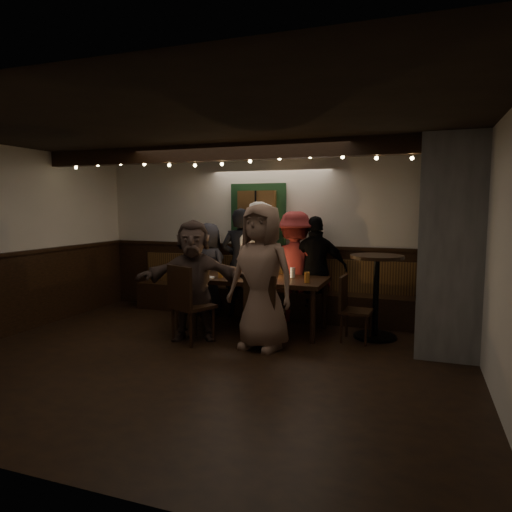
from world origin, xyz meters
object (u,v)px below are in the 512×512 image
at_px(person_a, 208,269).
at_px(person_e, 316,269).
at_px(chair_near_left, 187,300).
at_px(person_c, 258,260).
at_px(person_b, 241,263).
at_px(person_d, 295,266).
at_px(chair_near_right, 262,306).
at_px(dining_table, 251,282).
at_px(person_f, 193,280).
at_px(person_g, 262,277).
at_px(high_top, 376,286).
at_px(chair_end, 350,304).

distance_m(person_a, person_e, 1.78).
height_order(chair_near_left, person_c, person_c).
relative_size(person_b, person_d, 1.03).
height_order(chair_near_right, person_d, person_d).
relative_size(dining_table, person_f, 1.33).
height_order(chair_near_left, person_e, person_e).
bearing_deg(person_a, dining_table, 164.57).
bearing_deg(person_b, chair_near_right, 116.30).
bearing_deg(person_g, dining_table, 129.31).
height_order(person_a, person_d, person_d).
xyz_separation_m(person_d, person_g, (-0.02, -1.52, 0.06)).
relative_size(dining_table, chair_near_left, 2.08).
distance_m(person_a, person_b, 0.59).
xyz_separation_m(high_top, person_g, (-1.30, -0.95, 0.19)).
distance_m(dining_table, person_d, 0.88).
relative_size(person_a, person_c, 0.82).
bearing_deg(person_f, person_c, 54.38).
bearing_deg(person_e, person_b, -13.79).
bearing_deg(person_a, person_b, -162.28).
distance_m(person_c, person_e, 0.95).
bearing_deg(chair_near_right, person_d, 89.00).
bearing_deg(dining_table, person_f, -127.68).
distance_m(chair_near_left, person_g, 1.03).
height_order(dining_table, person_b, person_b).
bearing_deg(person_g, chair_end, 45.57).
bearing_deg(chair_near_right, person_c, 111.31).
relative_size(chair_near_left, high_top, 0.91).
height_order(dining_table, high_top, high_top).
bearing_deg(person_g, person_f, -173.12).
bearing_deg(chair_near_left, dining_table, 59.64).
distance_m(person_d, person_g, 1.52).
distance_m(chair_near_left, person_b, 1.60).
bearing_deg(chair_near_left, person_b, 85.20).
relative_size(person_e, person_g, 0.90).
bearing_deg(chair_end, person_a, 163.34).
distance_m(chair_end, person_f, 2.10).
xyz_separation_m(high_top, person_d, (-1.28, 0.57, 0.14)).
height_order(chair_near_right, chair_end, chair_near_right).
bearing_deg(high_top, chair_near_left, -154.31).
relative_size(chair_near_left, person_f, 0.64).
height_order(chair_near_left, person_g, person_g).
height_order(chair_near_left, person_b, person_b).
height_order(person_f, person_g, person_g).
distance_m(chair_near_left, person_a, 1.64).
height_order(dining_table, person_e, person_e).
xyz_separation_m(person_b, person_e, (1.20, 0.10, -0.06)).
bearing_deg(high_top, chair_near_right, -145.14).
xyz_separation_m(person_b, person_f, (-0.14, -1.36, -0.07)).
bearing_deg(person_g, chair_near_right, 104.01).
xyz_separation_m(chair_end, high_top, (0.31, 0.25, 0.23)).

